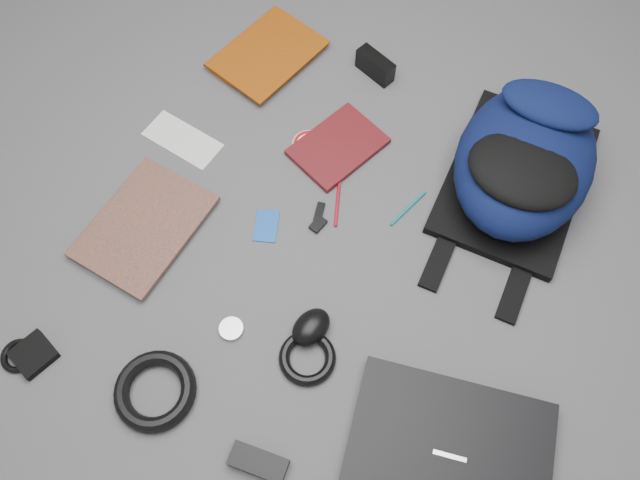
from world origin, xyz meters
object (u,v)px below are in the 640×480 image
at_px(dvd_case, 338,147).
at_px(mouse, 311,327).
at_px(textbook_red, 240,36).
at_px(comic_book, 107,206).
at_px(pouch, 34,355).
at_px(backpack, 525,160).
at_px(laptop, 448,457).
at_px(power_brick, 258,462).
at_px(compact_camera, 375,66).

relative_size(dvd_case, mouse, 2.28).
bearing_deg(textbook_red, comic_book, -77.52).
xyz_separation_m(comic_book, pouch, (0.06, -0.36, -0.00)).
bearing_deg(pouch, backpack, 47.09).
distance_m(comic_book, mouse, 0.55).
bearing_deg(laptop, comic_book, 157.74).
height_order(textbook_red, pouch, textbook_red).
xyz_separation_m(textbook_red, power_brick, (0.54, -0.93, -0.00)).
xyz_separation_m(backpack, laptop, (0.07, -0.65, -0.08)).
bearing_deg(compact_camera, laptop, -37.71).
xyz_separation_m(textbook_red, pouch, (0.03, -0.94, -0.00)).
bearing_deg(dvd_case, comic_book, -115.58).
xyz_separation_m(laptop, dvd_case, (-0.49, 0.56, -0.01)).
distance_m(laptop, power_brick, 0.36).
bearing_deg(textbook_red, power_brick, -44.16).
distance_m(laptop, textbook_red, 1.16).
distance_m(backpack, textbook_red, 0.81).
bearing_deg(comic_book, textbook_red, 92.31).
distance_m(compact_camera, pouch, 1.04).
height_order(comic_book, power_brick, power_brick).
bearing_deg(laptop, pouch, -178.93).
distance_m(power_brick, pouch, 0.52).
height_order(comic_book, pouch, comic_book).
bearing_deg(comic_book, backpack, 34.74).
height_order(laptop, compact_camera, compact_camera).
height_order(textbook_red, mouse, mouse).
relative_size(textbook_red, power_brick, 2.43).
distance_m(textbook_red, power_brick, 1.08).
relative_size(backpack, dvd_case, 2.19).
bearing_deg(comic_book, laptop, -6.40).
distance_m(mouse, power_brick, 0.28).
relative_size(backpack, laptop, 1.22).
xyz_separation_m(dvd_case, mouse, (0.14, -0.44, 0.02)).
height_order(backpack, mouse, backpack).
distance_m(laptop, mouse, 0.37).
distance_m(textbook_red, compact_camera, 0.37).
distance_m(comic_book, compact_camera, 0.74).
height_order(textbook_red, compact_camera, compact_camera).
distance_m(textbook_red, pouch, 0.94).
xyz_separation_m(backpack, comic_book, (-0.82, -0.47, -0.09)).
relative_size(laptop, mouse, 4.09).
xyz_separation_m(comic_book, power_brick, (0.57, -0.35, 0.00)).
distance_m(laptop, pouch, 0.86).
xyz_separation_m(comic_book, compact_camera, (0.40, 0.63, 0.02)).
relative_size(laptop, power_brick, 3.43).
bearing_deg(backpack, mouse, -117.64).
xyz_separation_m(compact_camera, power_brick, (0.18, -0.97, -0.02)).
height_order(textbook_red, comic_book, textbook_red).
xyz_separation_m(compact_camera, mouse, (0.15, -0.69, -0.01)).
xyz_separation_m(dvd_case, power_brick, (0.16, -0.72, 0.01)).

